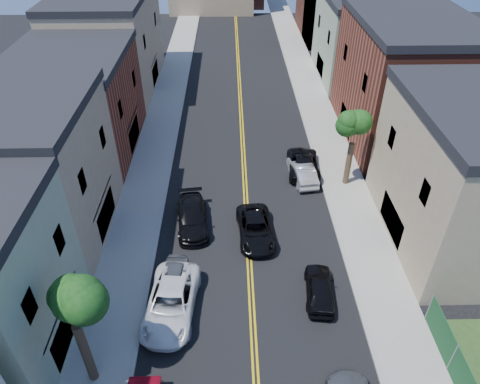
{
  "coord_description": "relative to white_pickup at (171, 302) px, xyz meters",
  "views": [
    {
      "loc": [
        -1.05,
        2.07,
        20.18
      ],
      "look_at": [
        -0.48,
        26.43,
        2.0
      ],
      "focal_mm": 32.81,
      "sensor_mm": 36.0,
      "label": 1
    }
  ],
  "objects": [
    {
      "name": "tree_right_far",
      "position": [
        12.42,
        12.08,
        4.96
      ],
      "size": [
        4.4,
        4.4,
        8.03
      ],
      "color": "#3C2D1E",
      "rests_on": "sidewalk_right"
    },
    {
      "name": "bldg_right_tan",
      "position": [
        18.5,
        6.08,
        3.7
      ],
      "size": [
        9.0,
        12.0,
        9.0
      ],
      "primitive_type": "cube",
      "color": "#998466",
      "rests_on": "ground"
    },
    {
      "name": "dark_car_right_far",
      "position": [
        9.32,
        14.11,
        -0.07
      ],
      "size": [
        2.7,
        5.38,
        1.46
      ],
      "primitive_type": "imported",
      "rotation": [
        0.0,
        0.0,
        3.09
      ],
      "color": "black",
      "rests_on": "ground"
    },
    {
      "name": "grey_car_left",
      "position": [
        -0.11,
        1.57,
        -0.12
      ],
      "size": [
        1.96,
        4.13,
        1.36
      ],
      "primitive_type": "imported",
      "rotation": [
        0.0,
        0.0,
        -0.09
      ],
      "color": "#55585D",
      "rests_on": "ground"
    },
    {
      "name": "bldg_right_brick",
      "position": [
        18.5,
        20.08,
        4.2
      ],
      "size": [
        9.0,
        14.0,
        10.0
      ],
      "primitive_type": "cube",
      "color": "brown",
      "rests_on": "ground"
    },
    {
      "name": "silver_car_right",
      "position": [
        9.07,
        12.84,
        -0.08
      ],
      "size": [
        2.1,
        4.53,
        1.44
      ],
      "primitive_type": "imported",
      "rotation": [
        0.0,
        0.0,
        3.28
      ],
      "color": "#B2B5BB",
      "rests_on": "ground"
    },
    {
      "name": "curb_left",
      "position": [
        -1.65,
        22.08,
        -0.72
      ],
      "size": [
        0.3,
        100.0,
        0.15
      ],
      "primitive_type": "cube",
      "color": "gray",
      "rests_on": "ground"
    },
    {
      "name": "bldg_left_tan_near",
      "position": [
        -9.5,
        7.08,
        3.7
      ],
      "size": [
        9.0,
        10.0,
        9.0
      ],
      "primitive_type": "cube",
      "color": "#998466",
      "rests_on": "ground"
    },
    {
      "name": "bldg_right_palegrn",
      "position": [
        18.5,
        34.08,
        3.45
      ],
      "size": [
        9.0,
        12.0,
        8.5
      ],
      "primitive_type": "cube",
      "color": "gray",
      "rests_on": "ground"
    },
    {
      "name": "curb_right",
      "position": [
        10.65,
        22.08,
        -0.72
      ],
      "size": [
        0.3,
        100.0,
        0.15
      ],
      "primitive_type": "cube",
      "color": "gray",
      "rests_on": "ground"
    },
    {
      "name": "black_car_right",
      "position": [
        8.43,
        0.91,
        -0.12
      ],
      "size": [
        1.98,
        4.09,
        1.35
      ],
      "primitive_type": "imported",
      "rotation": [
        0.0,
        0.0,
        3.04
      ],
      "color": "black",
      "rests_on": "ground"
    },
    {
      "name": "bldg_left_brick",
      "position": [
        -9.5,
        18.08,
        3.2
      ],
      "size": [
        9.0,
        12.0,
        8.0
      ],
      "primitive_type": "cube",
      "color": "brown",
      "rests_on": "ground"
    },
    {
      "name": "black_car_left",
      "position": [
        0.7,
        7.38,
        -0.06
      ],
      "size": [
        2.64,
        5.28,
        1.47
      ],
      "primitive_type": "imported",
      "rotation": [
        0.0,
        0.0,
        0.12
      ],
      "color": "black",
      "rests_on": "ground"
    },
    {
      "name": "sidewalk_left",
      "position": [
        -3.4,
        22.08,
        -0.72
      ],
      "size": [
        3.2,
        100.0,
        0.15
      ],
      "primitive_type": "cube",
      "color": "gray",
      "rests_on": "ground"
    },
    {
      "name": "tree_left_mid",
      "position": [
        -3.38,
        -3.92,
        5.79
      ],
      "size": [
        5.2,
        5.2,
        9.29
      ],
      "color": "#3C2D1E",
      "rests_on": "sidewalk_left"
    },
    {
      "name": "white_pickup",
      "position": [
        0.0,
        0.0,
        0.0
      ],
      "size": [
        3.17,
        5.96,
        1.6
      ],
      "primitive_type": "imported",
      "rotation": [
        0.0,
        0.0,
        -0.09
      ],
      "color": "white",
      "rests_on": "ground"
    },
    {
      "name": "sidewalk_right",
      "position": [
        12.4,
        22.08,
        -0.72
      ],
      "size": [
        3.2,
        100.0,
        0.15
      ],
      "primitive_type": "cube",
      "color": "gray",
      "rests_on": "ground"
    },
    {
      "name": "bldg_left_tan_far",
      "position": [
        -9.5,
        32.08,
        3.95
      ],
      "size": [
        9.0,
        16.0,
        9.5
      ],
      "primitive_type": "cube",
      "color": "#998466",
      "rests_on": "ground"
    },
    {
      "name": "black_suv_lane",
      "position": [
        5.0,
        6.14,
        -0.11
      ],
      "size": [
        2.62,
        5.09,
        1.37
      ],
      "primitive_type": "imported",
      "rotation": [
        0.0,
        0.0,
        0.07
      ],
      "color": "black",
      "rests_on": "ground"
    }
  ]
}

